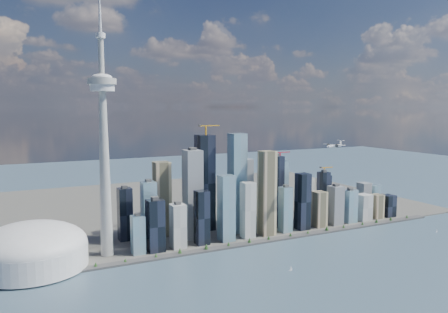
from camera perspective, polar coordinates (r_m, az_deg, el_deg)
name	(u,v)px	position (r m, az deg, el deg)	size (l,w,h in m)	color
ground	(320,285)	(799.91, 12.47, -16.09)	(4000.00, 4000.00, 0.00)	#374C60
seawall	(249,243)	(994.03, 3.29, -11.28)	(1100.00, 22.00, 4.00)	#383838
land	(179,204)	(1390.12, -5.91, -6.16)	(1400.00, 900.00, 3.00)	#4C4C47
shoreline_trees	(249,241)	(991.99, 3.29, -10.90)	(960.53, 7.20, 8.80)	#3F2D1E
skyscraper_cluster	(253,199)	(1075.28, 3.81, -5.55)	(736.00, 142.00, 260.93)	black
needle_tower	(104,142)	(902.10, -15.43, 1.85)	(56.00, 56.00, 550.50)	gray
dome_stadium	(32,249)	(913.75, -23.74, -10.98)	(200.00, 200.00, 86.00)	silver
airplane	(335,146)	(1014.44, 14.27, 1.38)	(61.05, 54.48, 15.12)	silver
sailboat_west	(291,269)	(853.22, 8.72, -14.30)	(7.35, 2.27, 10.20)	white
sailboat_east	(437,231)	(1202.19, 26.04, -8.72)	(7.53, 4.14, 10.58)	white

